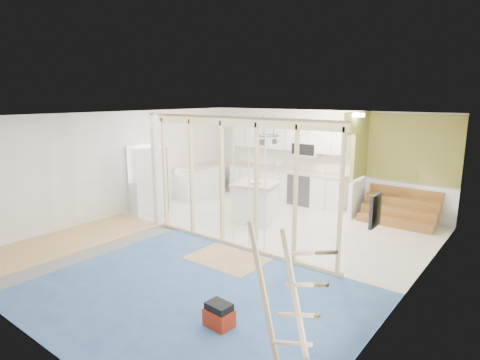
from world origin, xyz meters
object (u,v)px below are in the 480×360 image
Objects in this scene: fridge at (146,180)px; island at (256,202)px; toolbox at (219,316)px; ladder at (286,312)px.

island is (2.63, 1.14, -0.39)m from fridge.
fridge reaches higher than island.
toolbox is 1.55m from ladder.
island is at bearing 123.80° from toolbox.
island is 0.69× the size of ladder.
fridge is at bearing 154.20° from toolbox.
island is 3.17× the size of toolbox.
fridge is 2.89m from island.
ladder is at bearing -66.23° from island.
fridge is at bearing -171.34° from island.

